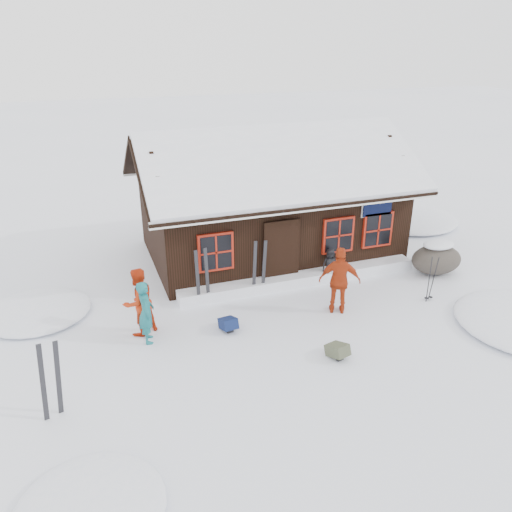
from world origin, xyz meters
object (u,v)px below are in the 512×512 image
Objects in this scene: backpack_blue at (228,326)px; backpack_olive at (337,352)px; skier_orange_left at (139,302)px; boulder at (436,258)px; skier_teal at (146,312)px; ski_poles at (431,280)px; skier_orange_right at (340,281)px; skier_crouched at (330,265)px; ski_pair_left at (51,381)px.

backpack_blue is 2.87m from backpack_olive.
skier_orange_left reaches higher than boulder.
skier_teal reaches higher than ski_poles.
skier_orange_right is at bearing 173.88° from ski_poles.
skier_crouched is (0.71, 1.87, -0.43)m from skier_orange_right.
boulder is 1.19× the size of ski_poles.
skier_orange_left is 0.94× the size of skier_orange_right.
skier_crouched is at bearing 18.24° from backpack_blue.
ski_pair_left reaches higher than ski_poles.
skier_crouched is at bearing 133.57° from ski_poles.
skier_orange_right reaches higher than ski_poles.
skier_orange_left is 8.05m from ski_poles.
boulder is (9.24, 0.87, -0.32)m from skier_teal.
ski_pair_left is at bearing -165.49° from boulder.
ski_pair_left is at bearing 40.93° from skier_orange_right.
skier_orange_right is 1.36× the size of ski_poles.
skier_orange_right reaches higher than backpack_olive.
skier_teal is 4.67m from backpack_olive.
ski_poles is at bearing 8.90° from backpack_olive.
ski_pair_left is 10.11m from ski_poles.
skier_orange_right is 1.15× the size of boulder.
backpack_olive is at bearing 119.06° from skier_orange_left.
skier_teal is at bearing 167.14° from backpack_blue.
ski_poles is (2.77, -0.30, -0.29)m from skier_orange_right.
ski_pair_left is 1.24× the size of ski_poles.
skier_teal is 9.29m from boulder.
skier_orange_right is 2.33m from backpack_olive.
skier_orange_right is at bearing -164.05° from boulder.
skier_orange_right is 3.79× the size of backpack_olive.
ski_pair_left is at bearing 164.48° from backpack_olive.
skier_orange_left reaches higher than ski_pair_left.
skier_crouched is 2.06× the size of backpack_olive.
skier_orange_right is (5.21, -0.74, 0.06)m from skier_orange_left.
skier_orange_right is at bearing 0.83° from ski_pair_left.
skier_orange_left reaches higher than backpack_olive.
skier_teal is 1.58× the size of skier_crouched.
ski_poles reaches higher than skier_crouched.
boulder is 3.31× the size of backpack_blue.
ski_pair_left reaches higher than skier_teal.
skier_orange_left reaches higher than ski_poles.
backpack_olive is (-5.20, -3.10, -0.35)m from boulder.
skier_teal reaches higher than backpack_blue.
boulder is at bearing -136.79° from skier_orange_right.
skier_crouched is at bearing 162.39° from skier_orange_left.
skier_teal reaches higher than boulder.
boulder is at bearing -81.18° from skier_teal.
skier_teal is 0.94× the size of ski_pair_left.
skier_teal is 6.02m from skier_crouched.
ski_pair_left reaches higher than boulder.
ski_pair_left is (-7.23, -1.76, -0.14)m from skier_orange_right.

